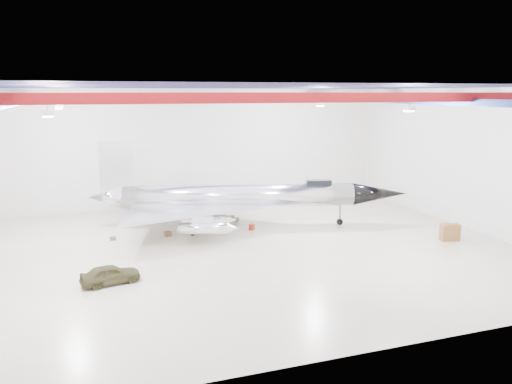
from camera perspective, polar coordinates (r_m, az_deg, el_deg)
name	(u,v)px	position (r m, az deg, el deg)	size (l,w,h in m)	color
floor	(223,251)	(34.34, -3.80, -6.78)	(40.00, 40.00, 0.00)	#BCB295
wall_back	(181,148)	(47.57, -8.62, 4.99)	(40.00, 40.00, 0.00)	silver
wall_right	(467,159)	(42.74, 22.99, 3.50)	(30.00, 30.00, 0.00)	silver
ceiling	(221,87)	(32.64, -4.06, 11.90)	(40.00, 40.00, 0.00)	#0A0F38
ceiling_structure	(221,98)	(32.64, -4.04, 10.72)	(39.50, 29.50, 1.08)	maroon
jet_aircraft	(239,199)	(39.86, -2.00, -0.79)	(25.14, 17.90, 6.98)	silver
jeep	(110,274)	(29.70, -16.31, -9.03)	(1.33, 3.30, 1.12)	#3A361D
desk	(450,232)	(39.17, 21.27, -4.31)	(1.35, 0.67, 1.24)	brown
toolbox_red	(185,222)	(41.63, -8.07, -3.38)	(0.46, 0.37, 0.32)	maroon
parts_bin	(231,218)	(42.23, -2.91, -3.01)	(0.57, 0.46, 0.40)	olive
crate_small	(113,238)	(38.21, -16.06, -5.10)	(0.40, 0.32, 0.28)	#59595B
tool_chest	(252,227)	(39.43, -0.49, -4.02)	(0.48, 0.48, 0.43)	maroon
oil_barrel	(168,234)	(38.34, -10.04, -4.71)	(0.50, 0.40, 0.35)	olive
spares_box	(237,219)	(41.98, -2.17, -3.15)	(0.36, 0.36, 0.33)	#59595B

